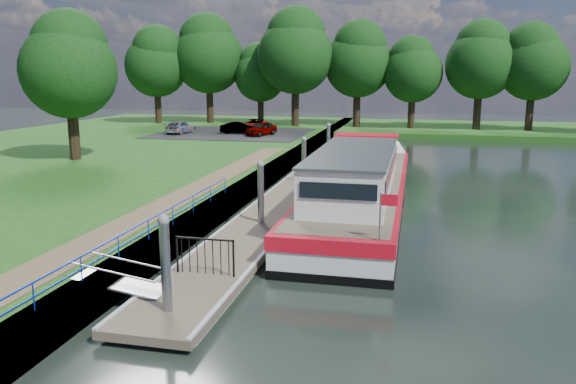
% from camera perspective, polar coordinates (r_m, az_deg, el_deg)
% --- Properties ---
extents(ground, '(160.00, 160.00, 0.00)m').
position_cam_1_polar(ground, '(15.66, -11.27, -12.32)').
color(ground, black).
rests_on(ground, ground).
extents(bank_edge, '(1.10, 90.00, 0.78)m').
position_cam_1_polar(bank_edge, '(29.87, -4.13, 0.35)').
color(bank_edge, '#473D2D').
rests_on(bank_edge, ground).
extents(far_bank, '(60.00, 18.00, 0.60)m').
position_cam_1_polar(far_bank, '(65.54, 18.09, 6.04)').
color(far_bank, '#1C4C15').
rests_on(far_bank, ground).
extents(footpath, '(1.60, 40.00, 0.05)m').
position_cam_1_polar(footpath, '(24.08, -13.23, -1.77)').
color(footpath, brown).
rests_on(footpath, riverbank).
extents(carpark, '(14.00, 12.00, 0.06)m').
position_cam_1_polar(carpark, '(54.03, -5.65, 5.97)').
color(carpark, black).
rests_on(carpark, riverbank).
extents(blue_fence, '(0.04, 18.04, 0.72)m').
position_cam_1_polar(blue_fence, '(18.92, -15.39, -4.02)').
color(blue_fence, '#0C2DBF').
rests_on(blue_fence, riverbank).
extents(pontoon, '(2.50, 30.00, 0.56)m').
position_cam_1_polar(pontoon, '(27.38, -0.23, -1.13)').
color(pontoon, brown).
rests_on(pontoon, ground).
extents(mooring_piles, '(0.30, 27.30, 3.55)m').
position_cam_1_polar(mooring_piles, '(27.15, -0.23, 1.12)').
color(mooring_piles, gray).
rests_on(mooring_piles, ground).
extents(gangway, '(2.58, 1.00, 0.92)m').
position_cam_1_polar(gangway, '(16.63, -16.56, -8.80)').
color(gangway, '#A5A8AD').
rests_on(gangway, ground).
extents(gate_panel, '(1.85, 0.05, 1.15)m').
position_cam_1_polar(gate_panel, '(17.14, -8.44, -5.94)').
color(gate_panel, black).
rests_on(gate_panel, ground).
extents(barge, '(4.36, 21.15, 4.78)m').
position_cam_1_polar(barge, '(27.21, 7.45, 0.64)').
color(barge, black).
rests_on(barge, ground).
extents(horizon_trees, '(54.38, 10.03, 12.87)m').
position_cam_1_polar(horizon_trees, '(62.15, 5.91, 13.33)').
color(horizon_trees, '#332316').
rests_on(horizon_trees, ground).
extents(bank_tree_a, '(6.12, 6.12, 9.72)m').
position_cam_1_polar(bank_tree_a, '(39.73, -21.34, 12.08)').
color(bank_tree_a, '#332316').
rests_on(bank_tree_a, riverbank).
extents(car_a, '(2.58, 3.88, 1.23)m').
position_cam_1_polar(car_a, '(51.64, -2.76, 6.46)').
color(car_a, '#999999').
rests_on(car_a, carpark).
extents(car_b, '(3.28, 1.19, 1.08)m').
position_cam_1_polar(car_b, '(53.27, -5.10, 6.51)').
color(car_b, '#999999').
rests_on(car_b, carpark).
extents(car_c, '(1.98, 3.98, 1.11)m').
position_cam_1_polar(car_c, '(54.42, -10.86, 6.47)').
color(car_c, '#999999').
rests_on(car_c, carpark).
extents(car_d, '(2.22, 4.21, 1.13)m').
position_cam_1_polar(car_d, '(56.15, -3.55, 6.84)').
color(car_d, '#999999').
rests_on(car_d, carpark).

